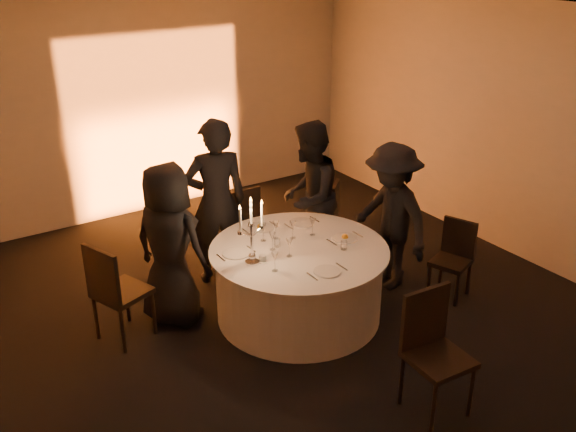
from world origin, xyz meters
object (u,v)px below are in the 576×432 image
chair_right (454,254)px  guest_left (170,245)px  guest_right (391,217)px  chair_front (433,344)px  guest_back_left (216,202)px  chair_left (114,288)px  guest_back_right (309,197)px  coffee_cup (263,259)px  banquet_table (299,282)px  candelabra (252,241)px  chair_back_right (327,212)px  chair_back_left (239,221)px

chair_right → guest_left: size_ratio=0.50×
guest_right → chair_front: bearing=-32.4°
chair_front → guest_left: 2.68m
chair_right → guest_back_left: (-1.97, 1.69, 0.47)m
chair_left → guest_left: 0.67m
guest_back_right → coffee_cup: (-1.15, -0.87, -0.08)m
guest_back_left → coffee_cup: bearing=99.7°
guest_back_left → guest_back_right: bearing=179.0°
coffee_cup → banquet_table: bearing=4.1°
candelabra → chair_back_right: bearing=33.2°
banquet_table → guest_left: bearing=150.1°
chair_right → chair_front: (-1.52, -1.18, 0.13)m
chair_back_right → guest_back_right: size_ratio=0.49×
chair_back_left → candelabra: candelabra is taller
banquet_table → chair_front: bearing=-85.7°
banquet_table → chair_right: 1.74m
chair_back_right → guest_back_left: 1.57m
chair_back_right → candelabra: bearing=-10.9°
chair_left → guest_back_left: 1.54m
chair_left → chair_back_left: 1.90m
guest_right → coffee_cup: bearing=-89.9°
chair_left → guest_back_right: (2.42, 0.26, 0.29)m
coffee_cup → chair_front: bearing=-71.3°
chair_front → guest_back_right: size_ratio=0.60×
guest_back_right → guest_right: (0.50, -0.85, -0.05)m
chair_back_right → guest_left: 2.36m
chair_front → guest_back_right: guest_back_right is taller
chair_back_left → guest_left: (-1.14, -0.66, 0.28)m
chair_left → chair_front: chair_front is taller
chair_left → coffee_cup: size_ratio=9.43×
chair_back_left → guest_back_left: 0.55m
chair_back_left → chair_back_right: (1.14, -0.18, -0.08)m
guest_back_right → candelabra: size_ratio=2.58×
guest_left → guest_back_right: guest_back_right is taller
chair_back_right → chair_front: (-1.05, -2.85, 0.12)m
chair_left → chair_back_right: 2.94m
chair_back_left → coffee_cup: 1.44m
banquet_table → guest_back_right: size_ratio=1.02×
guest_left → candelabra: bearing=-169.0°
guest_back_left → candelabra: guest_back_left is taller
guest_left → chair_back_left: bearing=-89.9°
chair_back_right → candelabra: size_ratio=1.26×
chair_back_left → guest_right: bearing=129.7°
chair_back_left → candelabra: (-0.59, -1.31, 0.45)m
guest_left → candelabra: (0.56, -0.64, 0.16)m
banquet_table → chair_left: chair_left is taller
chair_left → guest_back_right: guest_back_right is taller
guest_right → coffee_cup: guest_right is taller
candelabra → coffee_cup: bearing=-13.0°
chair_front → chair_back_right: bearing=73.7°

